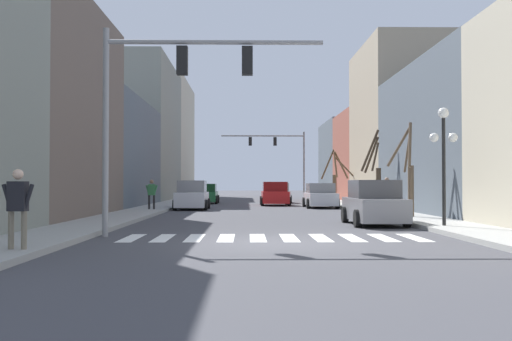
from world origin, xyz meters
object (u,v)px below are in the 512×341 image
car_parked_right_near (205,194)px  pedestrian_on_left_sidewalk (152,192)px  car_parked_right_far (320,196)px  street_tree_right_mid (335,177)px  car_parked_left_near (278,193)px  street_tree_right_far (409,175)px  traffic_signal_near (169,86)px  car_parked_left_far (374,204)px  pedestrian_on_right_sidewalk (387,191)px  street_lamp_right_corner (444,142)px  street_tree_left_far (376,175)px  traffic_signal_far (280,150)px  pedestrian_near_right_corner (18,202)px  car_driving_away_lane (275,194)px  car_parked_left_mid (192,196)px

car_parked_right_near → pedestrian_on_left_sidewalk: size_ratio=2.69×
car_parked_right_far → street_tree_right_mid: street_tree_right_mid is taller
car_parked_left_near → street_tree_right_far: 23.64m
car_parked_left_near → traffic_signal_near: bearing=171.2°
car_parked_left_far → traffic_signal_near: bearing=124.9°
car_parked_left_far → car_parked_right_far: (-0.03, 16.07, -0.04)m
traffic_signal_near → street_tree_right_far: traffic_signal_near is taller
pedestrian_on_right_sidewalk → traffic_signal_near: bearing=-54.6°
pedestrian_on_left_sidewalk → street_tree_right_mid: size_ratio=0.40×
street_lamp_right_corner → street_tree_left_far: bearing=87.2°
car_parked_right_far → traffic_signal_far: bearing=4.3°
car_parked_right_far → street_tree_right_mid: (2.15, 7.80, 1.36)m
car_parked_right_far → street_tree_right_mid: size_ratio=1.08×
car_parked_left_far → car_parked_right_far: bearing=0.1°
pedestrian_on_right_sidewalk → pedestrian_near_right_corner: bearing=-53.3°
traffic_signal_near → street_tree_right_far: 12.45m
traffic_signal_far → car_parked_left_near: traffic_signal_far is taller
street_lamp_right_corner → pedestrian_on_left_sidewalk: street_lamp_right_corner is taller
street_tree_left_far → pedestrian_on_right_sidewalk: bearing=-87.3°
car_driving_away_lane → car_parked_left_near: 5.85m
pedestrian_near_right_corner → street_tree_right_far: size_ratio=0.42×
car_parked_right_near → street_tree_right_mid: street_tree_right_mid is taller
traffic_signal_far → street_tree_right_far: bearing=-83.6°
car_parked_left_mid → car_parked_left_far: (8.07, -13.51, -0.02)m
pedestrian_on_right_sidewalk → pedestrian_near_right_corner: size_ratio=1.01×
car_driving_away_lane → car_parked_right_far: (2.73, -4.30, -0.04)m
car_parked_right_far → street_tree_left_far: street_tree_left_far is taller
pedestrian_on_right_sidewalk → street_tree_right_far: 6.01m
car_parked_left_mid → street_tree_left_far: bearing=-102.5°
traffic_signal_near → car_parked_left_far: (7.09, 4.94, -3.65)m
car_parked_left_near → pedestrian_near_right_corner: size_ratio=2.73×
car_parked_left_mid → pedestrian_on_right_sidewalk: (10.68, -4.55, 0.37)m
traffic_signal_far → car_parked_left_mid: bearing=-106.1°
car_parked_left_mid → pedestrian_near_right_corner: 23.16m
traffic_signal_near → car_parked_left_far: size_ratio=1.48×
car_driving_away_lane → pedestrian_on_left_sidewalk: (-7.26, -9.90, 0.33)m
car_parked_right_near → pedestrian_near_right_corner: 34.12m
pedestrian_near_right_corner → street_tree_right_mid: 35.51m
car_parked_left_far → car_parked_left_near: (-2.26, 26.20, -0.02)m
traffic_signal_far → street_lamp_right_corner: bearing=-85.0°
car_parked_left_near → pedestrian_on_right_sidewalk: pedestrian_on_right_sidewalk is taller
car_parked_left_near → pedestrian_near_right_corner: pedestrian_near_right_corner is taller
car_driving_away_lane → street_tree_left_far: 10.68m
traffic_signal_near → street_tree_left_far: traffic_signal_near is taller
car_parked_left_mid → car_parked_left_far: 15.73m
car_parked_left_near → street_tree_left_far: size_ratio=1.05×
car_parked_right_near → car_parked_right_far: bearing=-136.4°
car_parked_right_near → traffic_signal_near: bearing=-178.2°
traffic_signal_far → street_tree_left_far: (4.04, -24.96, -2.84)m
car_parked_left_mid → street_tree_left_far: street_tree_left_far is taller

